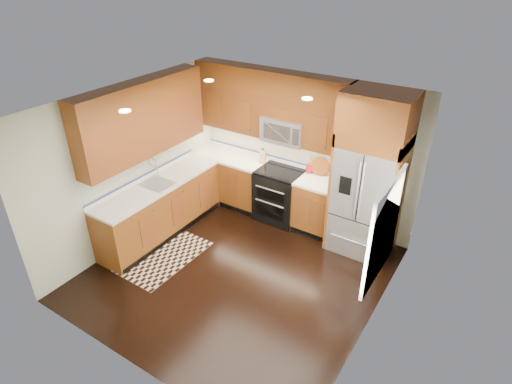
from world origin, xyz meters
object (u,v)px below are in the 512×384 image
Objects in this scene: rug at (164,257)px; utensil_crock at (310,167)px; range at (279,195)px; knife_block at (263,156)px; refrigerator at (369,176)px.

rug is 4.33× the size of utensil_crock.
range is 2.24m from rug.
knife_block reaches higher than rug.
range reaches higher than rug.
utensil_crock is at bearing 58.75° from rug.
range is at bearing -152.22° from utensil_crock.
utensil_crock is (0.44, 0.23, 0.58)m from range.
range is 1.76m from refrigerator.
knife_block is at bearing 160.31° from range.
range is 0.36× the size of refrigerator.
knife_block is 0.90m from utensil_crock.
range is 0.76m from knife_block.
range is 3.42× the size of knife_block.
utensil_crock is (0.90, 0.07, 0.00)m from knife_block.
refrigerator is 3.42m from rug.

